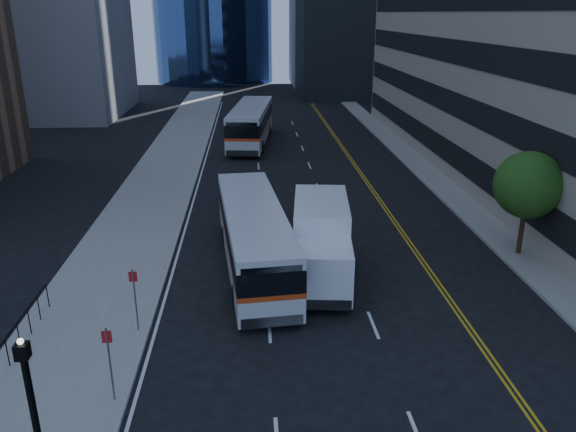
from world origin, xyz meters
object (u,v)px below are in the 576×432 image
object	(u,v)px
lamp_post	(35,420)
box_truck	(321,241)
bus_rear	(251,123)
street_tree	(528,185)
bus_front	(254,236)

from	to	relation	value
lamp_post	box_truck	xyz separation A→B (m)	(7.97, 12.30, -0.96)
lamp_post	bus_rear	size ratio (longest dim) A/B	0.34
street_tree	bus_rear	distance (m)	29.47
bus_front	bus_rear	distance (m)	27.00
street_tree	bus_front	xyz separation A→B (m)	(-13.00, -0.61, -1.99)
bus_rear	box_truck	bearing A→B (deg)	-77.24
bus_front	lamp_post	bearing A→B (deg)	-116.34
bus_front	bus_rear	xyz separation A→B (m)	(-0.00, 27.00, 0.19)
bus_front	bus_rear	size ratio (longest dim) A/B	0.89
bus_rear	box_truck	size ratio (longest dim) A/B	1.85
bus_front	street_tree	bearing A→B (deg)	-3.20
street_tree	bus_rear	bearing A→B (deg)	116.23
bus_front	box_truck	distance (m)	3.17
bus_front	bus_rear	world-z (taller)	bus_rear
street_tree	lamp_post	bearing A→B (deg)	-142.13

